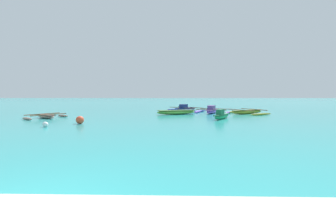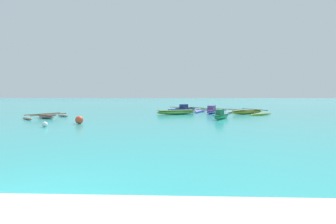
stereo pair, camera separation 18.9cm
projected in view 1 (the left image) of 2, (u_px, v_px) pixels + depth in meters
The scene contains 8 objects.
moored_boat_0 at pixel (46, 116), 18.85m from camera, with size 3.04×3.52×0.37m.
moored_boat_1 at pixel (185, 109), 27.10m from camera, with size 4.73×4.83×0.83m.
moored_boat_2 at pixel (212, 111), 23.97m from camera, with size 4.15×3.68×0.85m.
moored_boat_3 at pixel (176, 112), 22.45m from camera, with size 4.06×2.07×0.44m.
moored_boat_4 at pixel (221, 115), 18.36m from camera, with size 1.95×2.70×0.80m.
moored_boat_5 at pixel (247, 112), 23.05m from camera, with size 4.30×4.51×0.47m.
mooring_buoy_0 at pixel (80, 120), 15.27m from camera, with size 0.54×0.54×0.54m.
mooring_buoy_1 at pixel (45, 124), 13.77m from camera, with size 0.33×0.33×0.33m.
Camera 1 is at (2.75, -3.04, 2.00)m, focal length 24.00 mm.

